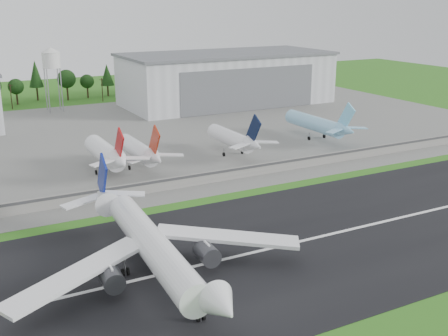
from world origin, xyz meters
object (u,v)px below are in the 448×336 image
parked_jet_red_b (141,151)px  parked_jet_skyblue (320,124)px  main_airliner (154,253)px  parked_jet_navy (235,139)px  parked_jet_red_a (108,154)px

parked_jet_red_b → parked_jet_skyblue: 71.17m
main_airliner → parked_jet_navy: bearing=-125.7°
main_airliner → parked_jet_skyblue: bearing=-138.7°
main_airliner → parked_jet_red_a: 68.01m
main_airliner → parked_jet_red_a: bearing=-96.3°
parked_jet_red_b → parked_jet_navy: (32.68, -0.00, -0.01)m
parked_jet_red_a → parked_jet_navy: size_ratio=1.00×
parked_jet_red_a → parked_jet_navy: parked_jet_red_a is taller
main_airliner → parked_jet_red_a: size_ratio=1.89×
main_airliner → parked_jet_skyblue: size_ratio=1.59×
main_airliner → parked_jet_red_b: size_ratio=1.89×
parked_jet_red_b → parked_jet_skyblue: bearing=4.1°
parked_jet_navy → parked_jet_skyblue: parked_jet_skyblue is taller
parked_jet_skyblue → parked_jet_red_b: bearing=-175.9°
main_airliner → parked_jet_red_b: bearing=-104.6°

